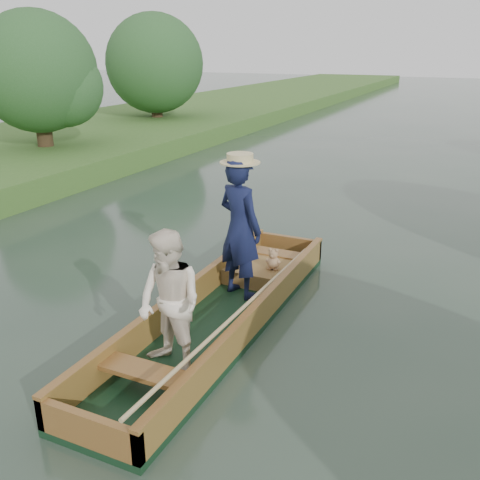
% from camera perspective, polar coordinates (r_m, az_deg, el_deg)
% --- Properties ---
extents(ground, '(120.00, 120.00, 0.00)m').
position_cam_1_polar(ground, '(6.80, -2.16, -9.12)').
color(ground, '#283D30').
rests_on(ground, ground).
extents(trees_far, '(23.00, 15.10, 4.69)m').
position_cam_1_polar(trees_far, '(13.52, 14.50, 16.39)').
color(trees_far, '#47331E').
rests_on(trees_far, ground).
extents(punt, '(1.12, 5.04, 2.01)m').
position_cam_1_polar(punt, '(6.53, -2.38, -4.40)').
color(punt, black).
rests_on(punt, ground).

